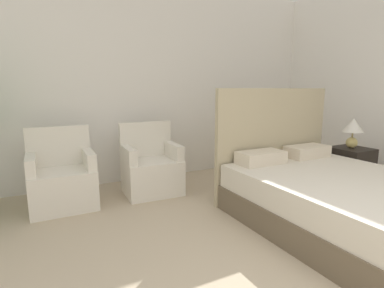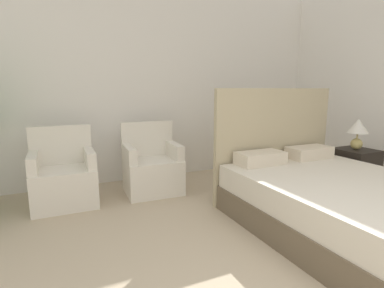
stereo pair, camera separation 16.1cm
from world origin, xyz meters
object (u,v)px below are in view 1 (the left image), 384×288
bed (341,199)px  nightstand (350,169)px  armchair_near_window_right (152,171)px  armchair_near_window_left (63,183)px  table_lamp (353,129)px

bed → nightstand: size_ratio=3.77×
armchair_near_window_right → nightstand: size_ratio=1.59×
bed → nightstand: bed is taller
nightstand → bed: bearing=-148.0°
bed → armchair_near_window_left: size_ratio=2.37×
bed → table_lamp: bearing=32.3°
table_lamp → bed: bearing=-147.7°
armchair_near_window_left → table_lamp: (3.47, -1.10, 0.54)m
armchair_near_window_right → table_lamp: bearing=-22.2°
armchair_near_window_right → table_lamp: (2.40, -1.10, 0.54)m
table_lamp → nightstand: bearing=-9.4°
armchair_near_window_right → nightstand: armchair_near_window_right is taller
nightstand → table_lamp: (-0.01, 0.00, 0.54)m
bed → armchair_near_window_left: bearing=143.0°
armchair_near_window_left → bed: bearing=-36.7°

